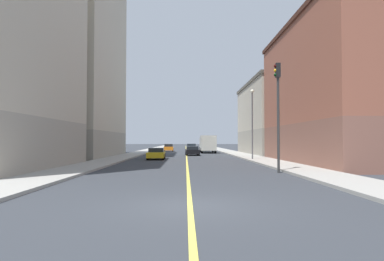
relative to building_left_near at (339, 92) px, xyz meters
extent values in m
plane|color=#30343A|center=(-13.42, -19.12, -6.29)|extent=(400.00, 400.00, 0.00)
cube|color=#9E9B93|center=(-5.85, 29.88, -6.22)|extent=(3.01, 168.00, 0.15)
cube|color=#9E9B93|center=(-20.98, 29.88, -6.22)|extent=(3.01, 168.00, 0.15)
cube|color=#E5D14C|center=(-13.42, 29.88, -6.29)|extent=(0.16, 154.00, 0.01)
cube|color=brown|center=(0.00, 0.00, -4.57)|extent=(8.69, 19.69, 3.46)
cube|color=#93513D|center=(0.00, 0.00, 1.52)|extent=(8.69, 19.69, 8.71)
cube|color=#42241B|center=(0.00, 0.00, 6.07)|extent=(8.99, 19.99, 0.40)
cube|color=#9D9688|center=(0.00, 20.50, -4.54)|extent=(8.69, 18.96, 3.51)
cube|color=#BCB29E|center=(0.00, 20.50, 0.55)|extent=(8.69, 18.96, 6.67)
cube|color=#545047|center=(0.00, 20.50, 4.09)|extent=(8.99, 19.26, 0.40)
cube|color=#9D9688|center=(-26.83, 12.46, -4.75)|extent=(8.69, 17.83, 3.09)
cube|color=#BCB29E|center=(-26.83, 12.46, 6.98)|extent=(8.69, 17.83, 20.37)
cylinder|color=#2D2D2D|center=(-7.76, -8.47, -3.32)|extent=(0.16, 0.16, 5.96)
cube|color=black|center=(-7.76, -8.47, 0.11)|extent=(0.28, 0.32, 0.90)
sphere|color=#320404|center=(-7.92, -8.47, 0.38)|extent=(0.20, 0.20, 0.20)
sphere|color=orange|center=(-7.92, -8.47, 0.10)|extent=(0.20, 0.20, 0.20)
sphere|color=black|center=(-7.92, -8.47, -0.18)|extent=(0.20, 0.20, 0.20)
cylinder|color=#4C4C51|center=(-6.76, 4.81, -2.77)|extent=(0.14, 0.14, 6.75)
sphere|color=#EAEACC|center=(-6.76, 4.81, 0.76)|extent=(0.36, 0.36, 0.36)
cube|color=gold|center=(-16.69, 6.95, -5.79)|extent=(1.82, 4.13, 0.56)
cube|color=black|center=(-16.69, 7.03, -5.29)|extent=(1.58, 1.82, 0.45)
cylinder|color=black|center=(-17.51, 8.21, -5.97)|extent=(0.23, 0.64, 0.64)
cylinder|color=black|center=(-15.90, 8.24, -5.97)|extent=(0.23, 0.64, 0.64)
cylinder|color=black|center=(-17.47, 5.67, -5.97)|extent=(0.23, 0.64, 0.64)
cylinder|color=black|center=(-15.87, 5.69, -5.97)|extent=(0.23, 0.64, 0.64)
cube|color=black|center=(-12.62, 17.19, -5.78)|extent=(1.95, 4.65, 0.60)
cube|color=black|center=(-12.62, 17.21, -5.26)|extent=(1.64, 2.20, 0.43)
cylinder|color=black|center=(-13.48, 18.58, -5.97)|extent=(0.24, 0.65, 0.64)
cylinder|color=black|center=(-11.87, 18.64, -5.97)|extent=(0.24, 0.65, 0.64)
cylinder|color=black|center=(-13.37, 15.74, -5.97)|extent=(0.24, 0.65, 0.64)
cylinder|color=black|center=(-11.76, 15.80, -5.97)|extent=(0.24, 0.65, 0.64)
cube|color=#196670|center=(-9.84, 35.61, -5.74)|extent=(1.89, 4.33, 0.67)
cube|color=black|center=(-9.84, 35.68, -5.17)|extent=(1.59, 1.94, 0.46)
cylinder|color=black|center=(-10.58, 36.96, -5.97)|extent=(0.24, 0.65, 0.64)
cylinder|color=black|center=(-9.01, 36.90, -5.97)|extent=(0.24, 0.65, 0.64)
cylinder|color=black|center=(-10.67, 34.32, -5.97)|extent=(0.24, 0.65, 0.64)
cylinder|color=black|center=(-9.11, 34.26, -5.97)|extent=(0.24, 0.65, 0.64)
cube|color=silver|center=(-12.42, 36.32, -5.73)|extent=(1.86, 4.04, 0.69)
cube|color=black|center=(-12.42, 36.35, -5.13)|extent=(1.63, 2.05, 0.51)
cylinder|color=black|center=(-13.26, 37.58, -5.97)|extent=(0.22, 0.64, 0.64)
cylinder|color=black|center=(-11.57, 37.57, -5.97)|extent=(0.22, 0.64, 0.64)
cylinder|color=black|center=(-13.26, 35.07, -5.97)|extent=(0.22, 0.64, 0.64)
cylinder|color=black|center=(-11.58, 35.07, -5.97)|extent=(0.22, 0.64, 0.64)
cube|color=orange|center=(-16.77, 34.88, -5.74)|extent=(1.93, 4.29, 0.66)
cube|color=black|center=(-16.77, 34.85, -5.16)|extent=(1.62, 2.04, 0.51)
cylinder|color=black|center=(-17.62, 36.15, -5.97)|extent=(0.25, 0.65, 0.64)
cylinder|color=black|center=(-16.02, 36.22, -5.97)|extent=(0.25, 0.65, 0.64)
cylinder|color=black|center=(-17.51, 33.54, -5.97)|extent=(0.25, 0.65, 0.64)
cylinder|color=black|center=(-15.92, 33.61, -5.97)|extent=(0.25, 0.65, 0.64)
cube|color=beige|center=(-9.92, 29.55, -4.91)|extent=(2.37, 2.23, 2.06)
cube|color=#B2B2A8|center=(-9.92, 25.32, -4.66)|extent=(2.37, 5.26, 2.37)
cylinder|color=black|center=(-11.01, 29.15, -5.84)|extent=(0.30, 0.90, 0.90)
cylinder|color=black|center=(-8.84, 29.15, -5.84)|extent=(0.30, 0.90, 0.90)
cylinder|color=black|center=(-11.01, 24.21, -5.84)|extent=(0.30, 0.90, 0.90)
cylinder|color=black|center=(-8.84, 24.21, -5.84)|extent=(0.30, 0.90, 0.90)
camera|label=1|loc=(-13.56, -29.49, -4.31)|focal=31.75mm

